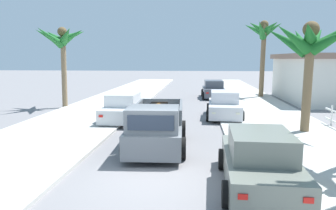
% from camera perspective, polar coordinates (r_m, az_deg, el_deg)
% --- Properties ---
extents(ground_plane, '(160.00, 160.00, 0.00)m').
position_cam_1_polar(ground_plane, '(9.25, -3.10, -13.25)').
color(ground_plane, slate).
extents(sidewalk_left, '(5.34, 60.00, 0.12)m').
position_cam_1_polar(sidewalk_left, '(21.76, -12.10, -0.67)').
color(sidewalk_left, beige).
rests_on(sidewalk_left, ground).
extents(sidewalk_right, '(5.34, 60.00, 0.12)m').
position_cam_1_polar(sidewalk_right, '(21.14, 15.84, -1.06)').
color(sidewalk_right, beige).
rests_on(sidewalk_right, ground).
extents(curb_left, '(0.16, 60.00, 0.10)m').
position_cam_1_polar(curb_left, '(21.42, -8.86, -0.75)').
color(curb_left, silver).
rests_on(curb_left, ground).
extents(curb_right, '(0.16, 60.00, 0.10)m').
position_cam_1_polar(curb_right, '(20.95, 12.43, -1.05)').
color(curb_right, silver).
rests_on(curb_right, ground).
extents(pickup_truck, '(2.37, 5.28, 1.80)m').
position_cam_1_polar(pickup_truck, '(12.13, -2.04, -3.98)').
color(pickup_truck, slate).
rests_on(pickup_truck, ground).
extents(car_left_near, '(2.08, 4.28, 1.54)m').
position_cam_1_polar(car_left_near, '(17.46, -7.94, -0.59)').
color(car_left_near, silver).
rests_on(car_left_near, ground).
extents(car_right_near, '(2.16, 4.32, 1.54)m').
position_cam_1_polar(car_right_near, '(18.68, 10.09, -0.05)').
color(car_right_near, silver).
rests_on(car_right_near, ground).
extents(car_left_mid, '(2.09, 4.29, 1.54)m').
position_cam_1_polar(car_left_mid, '(27.92, 8.20, 2.74)').
color(car_left_mid, '#474C56').
rests_on(car_left_mid, ground).
extents(car_right_mid, '(2.14, 4.31, 1.54)m').
position_cam_1_polar(car_right_mid, '(8.80, 16.11, -9.80)').
color(car_right_mid, slate).
rests_on(car_right_mid, ground).
extents(palm_tree_right_fore, '(3.68, 3.66, 5.04)m').
position_cam_1_polar(palm_tree_right_fore, '(15.46, 24.08, 10.05)').
color(palm_tree_right_fore, brown).
rests_on(palm_tree_right_fore, ground).
extents(palm_tree_left_back, '(3.31, 3.66, 6.60)m').
position_cam_1_polar(palm_tree_left_back, '(28.54, 16.73, 12.01)').
color(palm_tree_left_back, brown).
rests_on(palm_tree_left_back, ground).
extents(palm_tree_right_back, '(3.40, 4.16, 5.58)m').
position_cam_1_polar(palm_tree_right_back, '(23.13, -18.62, 10.99)').
color(palm_tree_right_back, '#846B4C').
rests_on(palm_tree_right_back, ground).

